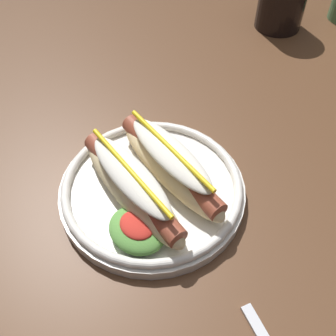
% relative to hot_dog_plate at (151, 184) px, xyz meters
% --- Properties ---
extents(ground_plane, '(8.00, 8.00, 0.00)m').
position_rel_hot_dog_plate_xyz_m(ground_plane, '(0.01, 0.22, -0.77)').
color(ground_plane, '#3D2D23').
extents(dining_table, '(1.49, 1.05, 0.74)m').
position_rel_hot_dog_plate_xyz_m(dining_table, '(0.01, 0.22, -0.11)').
color(dining_table, '#51331E').
rests_on(dining_table, ground_plane).
extents(hot_dog_plate, '(0.25, 0.25, 0.08)m').
position_rel_hot_dog_plate_xyz_m(hot_dog_plate, '(0.00, 0.00, 0.00)').
color(hot_dog_plate, silver).
rests_on(hot_dog_plate, dining_table).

